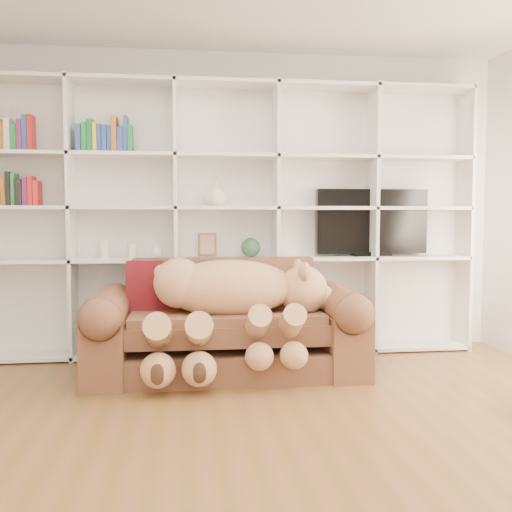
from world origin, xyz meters
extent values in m
plane|color=brown|center=(0.00, 0.00, 0.00)|extent=(5.00, 5.00, 0.00)
cube|color=silver|center=(0.00, 2.50, 1.35)|extent=(5.00, 0.02, 2.70)
cube|color=white|center=(0.00, 2.46, 1.20)|extent=(4.40, 0.03, 2.40)
cube|color=white|center=(-1.32, 2.30, 1.20)|extent=(0.03, 0.35, 2.40)
cube|color=white|center=(-0.44, 2.30, 1.20)|extent=(0.03, 0.35, 2.40)
cube|color=white|center=(0.44, 2.30, 1.20)|extent=(0.03, 0.35, 2.40)
cube|color=white|center=(1.32, 2.30, 1.20)|extent=(0.03, 0.35, 2.40)
cube|color=white|center=(2.20, 2.30, 1.20)|extent=(0.03, 0.35, 2.40)
cube|color=white|center=(0.00, 2.30, 0.03)|extent=(4.40, 0.35, 0.03)
cube|color=white|center=(0.00, 2.30, 0.85)|extent=(4.40, 0.35, 0.03)
cube|color=white|center=(0.00, 2.30, 1.30)|extent=(4.40, 0.35, 0.03)
cube|color=white|center=(0.00, 2.30, 1.75)|extent=(4.40, 0.35, 0.03)
cube|color=white|center=(0.00, 2.30, 2.37)|extent=(4.40, 0.35, 0.03)
cube|color=brown|center=(-0.05, 1.66, 0.10)|extent=(2.00, 0.81, 0.21)
cube|color=brown|center=(-0.05, 1.64, 0.42)|extent=(1.49, 0.67, 0.29)
cube|color=brown|center=(-0.05, 2.01, 0.62)|extent=(1.49, 0.19, 0.52)
cube|color=brown|center=(-0.94, 1.66, 0.26)|extent=(0.30, 0.90, 0.52)
cube|color=brown|center=(0.85, 1.66, 0.26)|extent=(0.30, 0.90, 0.52)
cylinder|color=brown|center=(-0.94, 1.66, 0.52)|extent=(0.30, 0.86, 0.30)
cylinder|color=brown|center=(0.85, 1.66, 0.52)|extent=(0.30, 0.86, 0.30)
ellipsoid|color=tan|center=(-0.03, 1.61, 0.68)|extent=(1.01, 0.49, 0.43)
sphere|color=tan|center=(-0.41, 1.61, 0.72)|extent=(0.38, 0.38, 0.38)
sphere|color=tan|center=(0.55, 1.61, 0.65)|extent=(0.38, 0.38, 0.38)
sphere|color=beige|center=(0.69, 1.61, 0.60)|extent=(0.19, 0.19, 0.19)
sphere|color=#3A2415|center=(0.77, 1.61, 0.59)|extent=(0.06, 0.06, 0.06)
ellipsoid|color=tan|center=(0.53, 1.48, 0.81)|extent=(0.09, 0.15, 0.15)
ellipsoid|color=tan|center=(0.53, 1.74, 0.81)|extent=(0.09, 0.15, 0.15)
sphere|color=tan|center=(-0.53, 1.61, 0.80)|extent=(0.13, 0.13, 0.13)
cylinder|color=tan|center=(0.15, 1.29, 0.45)|extent=(0.16, 0.46, 0.34)
cylinder|color=tan|center=(0.39, 1.29, 0.45)|extent=(0.16, 0.46, 0.34)
cylinder|color=tan|center=(-0.55, 1.29, 0.41)|extent=(0.19, 0.54, 0.39)
cylinder|color=tan|center=(-0.27, 1.29, 0.41)|extent=(0.19, 0.54, 0.39)
sphere|color=tan|center=(0.15, 1.14, 0.26)|extent=(0.20, 0.20, 0.20)
sphere|color=tan|center=(0.39, 1.14, 0.26)|extent=(0.20, 0.20, 0.20)
sphere|color=tan|center=(-0.55, 1.14, 0.19)|extent=(0.24, 0.24, 0.24)
sphere|color=tan|center=(-0.27, 1.14, 0.19)|extent=(0.24, 0.24, 0.24)
cube|color=#580F17|center=(-0.61, 1.84, 0.66)|extent=(0.43, 0.25, 0.44)
cube|color=black|center=(1.33, 2.35, 1.18)|extent=(1.03, 0.08, 0.59)
cube|color=black|center=(1.33, 2.35, 0.89)|extent=(0.34, 0.18, 0.04)
cube|color=brown|center=(-0.17, 2.30, 0.98)|extent=(0.16, 0.03, 0.20)
sphere|color=#2A5339|center=(0.21, 2.30, 0.95)|extent=(0.17, 0.17, 0.17)
cylinder|color=beige|center=(-1.06, 2.30, 0.94)|extent=(0.10, 0.10, 0.15)
cylinder|color=beige|center=(-0.82, 2.30, 0.93)|extent=(0.09, 0.09, 0.13)
sphere|color=silver|center=(-0.60, 2.30, 0.92)|extent=(0.10, 0.10, 0.10)
imported|color=silver|center=(-0.10, 2.30, 1.42)|extent=(0.24, 0.24, 0.21)
camera|label=1|loc=(-0.34, -2.70, 1.23)|focal=40.00mm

